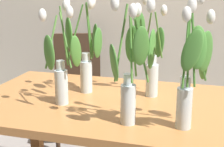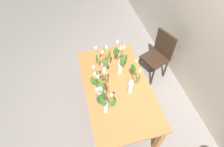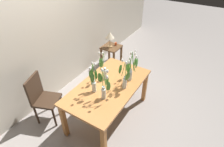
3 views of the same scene
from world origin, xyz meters
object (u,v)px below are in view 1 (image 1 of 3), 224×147
Objects in this scene: tulip_vase_0 at (152,63)px; dining_chair at (78,82)px; tulip_vase_2 at (86,57)px; tulip_vase_3 at (62,66)px; dining_table at (122,118)px; tulip_vase_4 at (131,73)px; tulip_vase_1 at (191,76)px.

dining_chair is at bearing 133.92° from tulip_vase_0.
tulip_vase_2 is 0.23m from tulip_vase_3.
dining_table is at bearing -25.84° from tulip_vase_2.
dining_table is 2.97× the size of tulip_vase_2.
tulip_vase_1 is at bearing 1.99° from tulip_vase_4.
tulip_vase_1 is (0.23, -0.42, 0.05)m from tulip_vase_0.
dining_table is 1.72× the size of dining_chair.
tulip_vase_4 is (-0.02, -0.43, 0.05)m from tulip_vase_0.
tulip_vase_4 is (0.11, -0.26, 0.33)m from dining_table.
tulip_vase_3 is (-0.64, 0.14, -0.03)m from tulip_vase_1.
tulip_vase_2 is at bearing 148.34° from tulip_vase_1.
tulip_vase_0 reaches higher than tulip_vase_2.
dining_chair is at bearing 121.41° from tulip_vase_4.
tulip_vase_2 is 0.58× the size of dining_chair.
tulip_vase_1 is 1.05× the size of tulip_vase_4.
dining_table is 1.17m from dining_chair.
tulip_vase_1 is 0.25m from tulip_vase_4.
tulip_vase_1 reaches higher than tulip_vase_2.
tulip_vase_3 is 0.57× the size of dining_chair.
tulip_vase_0 is 0.50m from tulip_vase_3.
dining_table is 0.40m from tulip_vase_2.
tulip_vase_0 is 0.37m from tulip_vase_2.
tulip_vase_3 is 0.95× the size of tulip_vase_4.
dining_chair is at bearing 123.59° from dining_table.
tulip_vase_3 is 0.42m from tulip_vase_4.
tulip_vase_0 is at bearing 119.01° from tulip_vase_1.
tulip_vase_4 reaches higher than dining_table.
tulip_vase_3 is (-0.04, -0.23, -0.00)m from tulip_vase_2.
tulip_vase_4 reaches higher than tulip_vase_2.
dining_chair is (-1.00, 1.22, -0.45)m from tulip_vase_1.
tulip_vase_2 is (-0.60, 0.37, -0.03)m from tulip_vase_1.
tulip_vase_4 reaches higher than tulip_vase_0.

